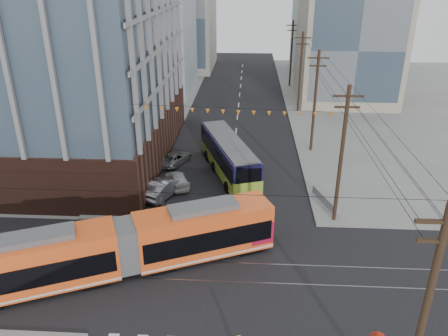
# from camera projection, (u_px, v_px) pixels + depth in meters

# --- Properties ---
(ground) EXTENTS (160.00, 160.00, 0.00)m
(ground) POSITION_uv_depth(u_px,v_px,m) (218.00, 315.00, 25.35)
(ground) COLOR slate
(office_building) EXTENTS (30.00, 25.00, 28.60)m
(office_building) POSITION_uv_depth(u_px,v_px,m) (4.00, 17.00, 41.58)
(office_building) COLOR #381E16
(office_building) RESTS_ON ground
(bg_bldg_nw_near) EXTENTS (18.00, 16.00, 18.00)m
(bg_bldg_nw_near) POSITION_uv_depth(u_px,v_px,m) (135.00, 35.00, 69.90)
(bg_bldg_nw_near) COLOR #8C99A5
(bg_bldg_nw_near) RESTS_ON ground
(bg_bldg_ne_near) EXTENTS (14.00, 14.00, 16.00)m
(bg_bldg_ne_near) POSITION_uv_depth(u_px,v_px,m) (347.00, 47.00, 64.93)
(bg_bldg_ne_near) COLOR gray
(bg_bldg_ne_near) RESTS_ON ground
(bg_bldg_nw_far) EXTENTS (16.00, 18.00, 20.00)m
(bg_bldg_nw_far) POSITION_uv_depth(u_px,v_px,m) (173.00, 17.00, 87.54)
(bg_bldg_nw_far) COLOR gray
(bg_bldg_nw_far) RESTS_ON ground
(bg_bldg_ne_far) EXTENTS (16.00, 16.00, 14.00)m
(bg_bldg_ne_far) POSITION_uv_depth(u_px,v_px,m) (337.00, 36.00, 83.44)
(bg_bldg_ne_far) COLOR #8C99A5
(bg_bldg_ne_far) RESTS_ON ground
(utility_pole_near) EXTENTS (0.30, 0.30, 11.00)m
(utility_pole_near) POSITION_uv_depth(u_px,v_px,m) (422.00, 325.00, 17.18)
(utility_pole_near) COLOR black
(utility_pole_near) RESTS_ON ground
(utility_pole_far) EXTENTS (0.30, 0.30, 11.00)m
(utility_pole_far) POSITION_uv_depth(u_px,v_px,m) (291.00, 54.00, 73.63)
(utility_pole_far) COLOR black
(utility_pole_far) RESTS_ON ground
(streetcar) EXTENTS (19.37, 10.48, 3.84)m
(streetcar) POSITION_uv_depth(u_px,v_px,m) (126.00, 246.00, 28.32)
(streetcar) COLOR #FB5B20
(streetcar) RESTS_ON ground
(city_bus) EXTENTS (6.58, 12.66, 3.53)m
(city_bus) POSITION_uv_depth(u_px,v_px,m) (228.00, 156.00, 42.70)
(city_bus) COLOR #16143C
(city_bus) RESTS_ON ground
(parked_car_silver) EXTENTS (3.54, 5.12, 1.60)m
(parked_car_silver) POSITION_uv_depth(u_px,v_px,m) (164.00, 187.00, 38.55)
(parked_car_silver) COLOR #8C909D
(parked_car_silver) RESTS_ON ground
(parked_car_white) EXTENTS (3.18, 4.55, 1.22)m
(parked_car_white) POSITION_uv_depth(u_px,v_px,m) (177.00, 180.00, 40.40)
(parked_car_white) COLOR silver
(parked_car_white) RESTS_ON ground
(parked_car_grey) EXTENTS (3.59, 4.93, 1.24)m
(parked_car_grey) POSITION_uv_depth(u_px,v_px,m) (175.00, 158.00, 45.08)
(parked_car_grey) COLOR #505253
(parked_car_grey) RESTS_ON ground
(jersey_barrier) EXTENTS (2.13, 4.20, 0.82)m
(jersey_barrier) POSITION_uv_depth(u_px,v_px,m) (326.00, 200.00, 37.30)
(jersey_barrier) COLOR slate
(jersey_barrier) RESTS_ON ground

